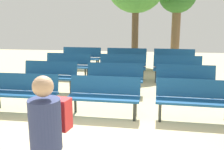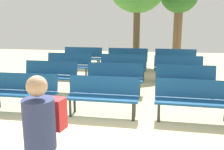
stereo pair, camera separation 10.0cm
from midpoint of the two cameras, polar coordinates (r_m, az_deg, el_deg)
name	(u,v)px [view 1 (the left image)]	position (r m, az deg, el deg)	size (l,w,h in m)	color
ground_plane	(89,149)	(4.77, -5.61, -15.40)	(24.00, 24.00, 0.00)	beige
bench_r0_c0	(24,90)	(6.65, -18.57, -3.06)	(1.61, 0.51, 0.87)	navy
bench_r0_c1	(104,94)	(6.03, -2.16, -4.00)	(1.62, 0.54, 0.87)	navy
bench_r0_c2	(194,98)	(6.01, 16.45, -4.61)	(1.62, 0.56, 0.87)	navy
bench_r1_c0	(50,74)	(8.15, -13.38, 0.16)	(1.61, 0.52, 0.87)	navy
bench_r1_c1	(115,77)	(7.64, 0.23, -0.33)	(1.60, 0.49, 0.87)	navy
bench_r1_c2	(186,79)	(7.63, 14.95, -0.80)	(1.61, 0.53, 0.87)	navy
bench_r2_c0	(68,64)	(9.65, -9.67, 2.30)	(1.62, 0.53, 0.87)	navy
bench_r2_c1	(122,65)	(9.29, 1.92, 2.06)	(1.61, 0.52, 0.87)	navy
bench_r2_c2	(177,67)	(9.23, 13.39, 1.64)	(1.62, 0.55, 0.87)	navy
bench_r3_c0	(81,57)	(11.24, -6.77, 3.89)	(1.61, 0.53, 0.87)	navy
bench_r3_c1	(126,58)	(10.89, 2.80, 3.67)	(1.61, 0.52, 0.87)	navy
bench_r3_c2	(174,59)	(10.93, 12.78, 3.40)	(1.61, 0.53, 0.87)	navy
visitor_with_backpack	(48,140)	(3.07, -14.33, -13.11)	(0.42, 0.57, 1.65)	navy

